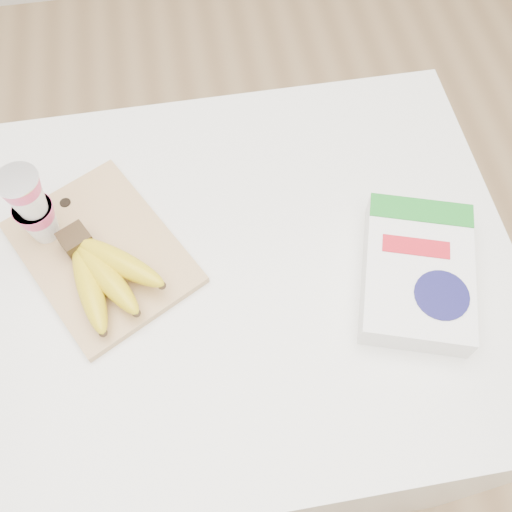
{
  "coord_description": "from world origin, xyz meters",
  "views": [
    {
      "loc": [
        0.07,
        -0.46,
        1.78
      ],
      "look_at": [
        0.14,
        -0.01,
        0.94
      ],
      "focal_mm": 40.0,
      "sensor_mm": 36.0,
      "label": 1
    }
  ],
  "objects_px": {
    "cutting_board": "(102,252)",
    "yogurt_stack": "(31,206)",
    "table": "(198,358)",
    "bananas": "(103,273)",
    "cereal_box": "(417,272)"
  },
  "relations": [
    {
      "from": "cutting_board",
      "to": "yogurt_stack",
      "type": "bearing_deg",
      "value": 122.48
    },
    {
      "from": "table",
      "to": "yogurt_stack",
      "type": "height_order",
      "value": "yogurt_stack"
    },
    {
      "from": "cutting_board",
      "to": "bananas",
      "type": "relative_size",
      "value": 1.47
    },
    {
      "from": "bananas",
      "to": "yogurt_stack",
      "type": "relative_size",
      "value": 1.34
    },
    {
      "from": "cutting_board",
      "to": "yogurt_stack",
      "type": "xyz_separation_m",
      "value": [
        -0.09,
        0.05,
        0.1
      ]
    },
    {
      "from": "cutting_board",
      "to": "yogurt_stack",
      "type": "distance_m",
      "value": 0.14
    },
    {
      "from": "cutting_board",
      "to": "bananas",
      "type": "distance_m",
      "value": 0.07
    },
    {
      "from": "table",
      "to": "cereal_box",
      "type": "relative_size",
      "value": 3.98
    },
    {
      "from": "cereal_box",
      "to": "yogurt_stack",
      "type": "bearing_deg",
      "value": -179.17
    },
    {
      "from": "table",
      "to": "cereal_box",
      "type": "height_order",
      "value": "cereal_box"
    },
    {
      "from": "table",
      "to": "cutting_board",
      "type": "xyz_separation_m",
      "value": [
        -0.12,
        0.06,
        0.46
      ]
    },
    {
      "from": "table",
      "to": "bananas",
      "type": "relative_size",
      "value": 5.52
    },
    {
      "from": "bananas",
      "to": "table",
      "type": "bearing_deg",
      "value": -1.65
    },
    {
      "from": "bananas",
      "to": "cereal_box",
      "type": "bearing_deg",
      "value": -8.7
    },
    {
      "from": "yogurt_stack",
      "to": "bananas",
      "type": "bearing_deg",
      "value": -48.26
    }
  ]
}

